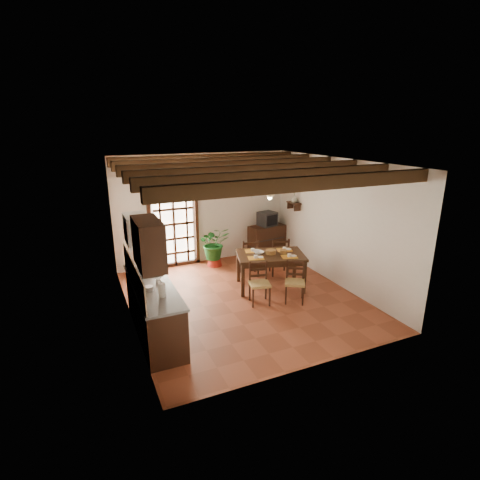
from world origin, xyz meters
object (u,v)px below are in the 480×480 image
chair_far_left (249,264)px  crt_tv (267,219)px  sideboard (267,240)px  potted_plant (214,244)px  chair_near_left (259,291)px  chair_far_right (279,263)px  pendant_lamp (270,194)px  chair_near_right (294,289)px  kitchen_counter (154,308)px  dining_table (270,258)px

chair_far_left → crt_tv: 1.72m
sideboard → potted_plant: size_ratio=0.45×
chair_near_left → chair_far_right: (1.12, 1.19, 0.02)m
chair_far_left → pendant_lamp: size_ratio=1.08×
chair_far_left → potted_plant: 1.13m
chair_near_right → sideboard: size_ratio=0.86×
pendant_lamp → sideboard: bearing=63.1°
kitchen_counter → potted_plant: 3.35m
chair_near_right → chair_far_right: 1.47m
sideboard → kitchen_counter: bearing=-150.0°
chair_near_left → potted_plant: bearing=106.2°
chair_far_right → sideboard: chair_far_right is taller
chair_near_right → chair_far_left: chair_far_left is taller
kitchen_counter → chair_near_left: size_ratio=2.63×
chair_far_left → crt_tv: size_ratio=1.76×
chair_near_left → pendant_lamp: 2.02m
pendant_lamp → chair_far_left: bearing=99.9°
chair_far_left → pendant_lamp: 1.93m
dining_table → sideboard: sideboard is taller
kitchen_counter → pendant_lamp: bearing=19.8°
dining_table → chair_far_left: 0.91m
chair_far_right → potted_plant: potted_plant is taller
kitchen_counter → dining_table: (2.73, 0.88, 0.21)m
chair_near_left → chair_far_left: chair_far_left is taller
pendant_lamp → crt_tv: bearing=63.0°
chair_near_right → pendant_lamp: (-0.13, 0.91, 1.81)m
kitchen_counter → chair_near_right: size_ratio=2.65×
chair_near_left → chair_near_right: 0.72m
dining_table → chair_far_left: bearing=116.0°
pendant_lamp → chair_near_right: bearing=-82.0°
kitchen_counter → sideboard: kitchen_counter is taller
chair_near_left → sideboard: bearing=73.1°
dining_table → chair_near_right: chair_near_right is taller
crt_tv → sideboard: bearing=76.4°
kitchen_counter → sideboard: (3.67, 2.83, -0.05)m
potted_plant → sideboard: bearing=6.6°
chair_far_left → chair_far_right: size_ratio=0.99×
chair_near_left → chair_far_right: chair_far_right is taller
dining_table → chair_near_left: chair_near_left is taller
dining_table → sideboard: (0.94, 1.94, -0.26)m
kitchen_counter → chair_near_left: bearing=7.6°
chair_near_left → crt_tv: 3.04m
kitchen_counter → potted_plant: size_ratio=1.03×
dining_table → crt_tv: crt_tv is taller
dining_table → crt_tv: size_ratio=3.18×
pendant_lamp → dining_table: bearing=-90.0°
chair_near_left → sideboard: chair_near_left is taller
sideboard → pendant_lamp: pendant_lamp is taller
chair_near_left → chair_far_right: 1.64m
chair_far_right → sideboard: size_ratio=0.94×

